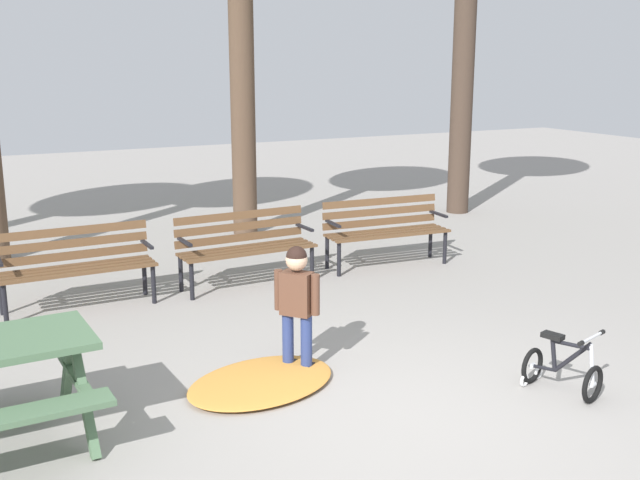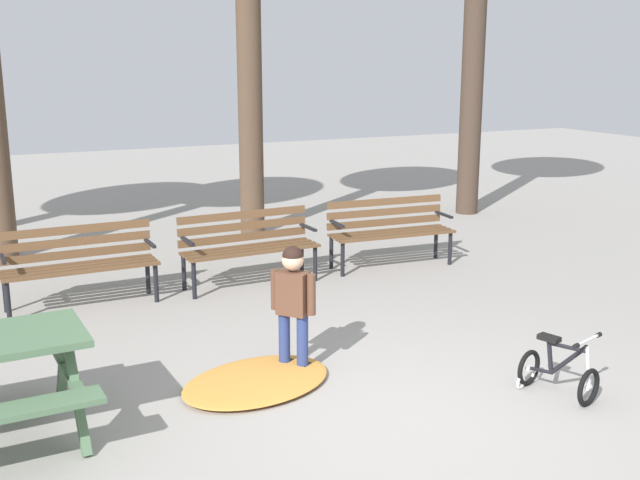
% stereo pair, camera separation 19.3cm
% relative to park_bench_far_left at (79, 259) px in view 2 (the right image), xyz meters
% --- Properties ---
extents(ground, '(36.00, 36.00, 0.00)m').
position_rel_park_bench_far_left_xyz_m(ground, '(1.63, -3.78, -0.51)').
color(ground, gray).
extents(park_bench_far_left, '(1.61, 0.49, 0.85)m').
position_rel_park_bench_far_left_xyz_m(park_bench_far_left, '(0.00, 0.00, 0.00)').
color(park_bench_far_left, brown).
rests_on(park_bench_far_left, ground).
extents(park_bench_left, '(1.62, 0.52, 0.85)m').
position_rel_park_bench_far_left_xyz_m(park_bench_left, '(1.90, -0.03, 0.00)').
color(park_bench_left, brown).
rests_on(park_bench_left, ground).
extents(park_bench_right, '(1.63, 0.56, 0.85)m').
position_rel_park_bench_far_left_xyz_m(park_bench_right, '(3.81, -0.01, 0.00)').
color(park_bench_right, brown).
rests_on(park_bench_right, ground).
extents(child_standing, '(0.29, 0.34, 1.09)m').
position_rel_park_bench_far_left_xyz_m(child_standing, '(1.36, -2.59, 0.13)').
color(child_standing, navy).
rests_on(child_standing, ground).
extents(kids_bicycle, '(0.50, 0.62, 0.54)m').
position_rel_park_bench_far_left_xyz_m(kids_bicycle, '(3.04, -3.95, -0.31)').
color(kids_bicycle, black).
rests_on(kids_bicycle, ground).
extents(leaf_pile, '(1.51, 1.24, 0.07)m').
position_rel_park_bench_far_left_xyz_m(leaf_pile, '(0.96, -2.76, -0.48)').
color(leaf_pile, '#C68438').
rests_on(leaf_pile, ground).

